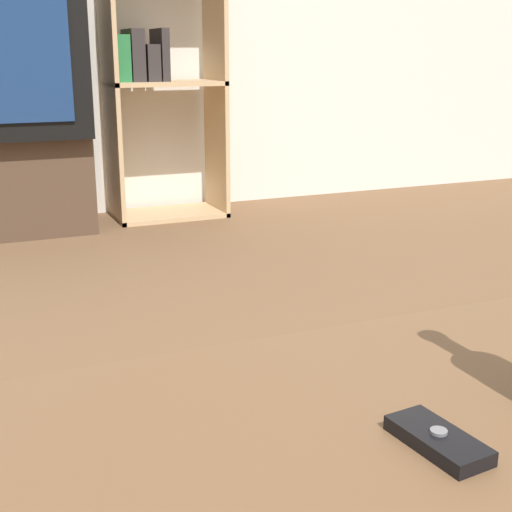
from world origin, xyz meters
TOP-DOWN VIEW (x-y plane):
  - bookshelf at (0.62, 2.81)m, footprint 0.51×0.30m
  - cell_phone at (0.11, 0.06)m, footprint 0.05×0.10m

SIDE VIEW (x-z plane):
  - cell_phone at x=0.11m, z-range 0.41..0.43m
  - bookshelf at x=0.62m, z-range 0.03..1.25m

